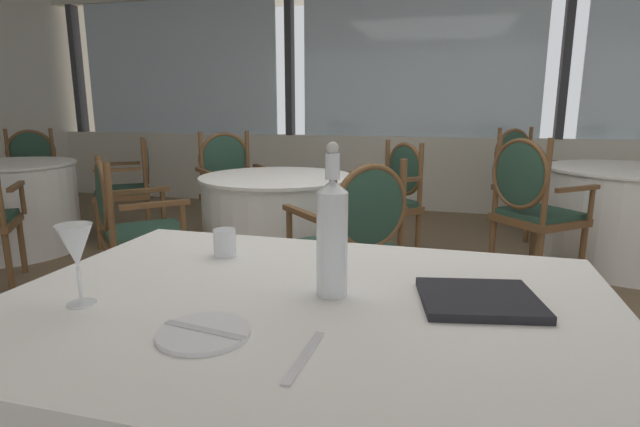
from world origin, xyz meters
name	(u,v)px	position (x,y,z in m)	size (l,w,h in m)	color
ground_plane	(358,337)	(0.00, 0.00, 0.00)	(12.52, 12.52, 0.00)	#756047
window_wall_far	(416,115)	(0.00, 3.43, 1.10)	(9.63, 0.14, 2.74)	silver
side_plate	(204,333)	(-0.03, -1.55, 0.74)	(0.19, 0.19, 0.01)	white
butter_knife	(204,330)	(-0.03, -1.55, 0.75)	(0.18, 0.02, 0.00)	silver
dinner_fork	(304,357)	(0.19, -1.58, 0.74)	(0.20, 0.02, 0.00)	silver
water_bottle	(332,234)	(0.16, -1.27, 0.89)	(0.07, 0.07, 0.37)	white
wine_glass	(76,248)	(-0.38, -1.48, 0.87)	(0.08, 0.08, 0.19)	white
water_tumbler	(225,243)	(-0.23, -1.05, 0.78)	(0.07, 0.07, 0.08)	white
menu_book	(479,299)	(0.50, -1.24, 0.75)	(0.26, 0.23, 0.02)	black
background_table_0	(278,230)	(-0.68, 0.67, 0.37)	(1.02, 1.02, 0.74)	white
dining_chair_0_0	(390,193)	(-0.01, 1.32, 0.55)	(0.66, 0.66, 0.93)	brown
dining_chair_0_1	(230,182)	(-1.34, 1.34, 0.58)	(0.66, 0.66, 0.99)	brown
dining_chair_0_2	(130,222)	(-1.35, 0.01, 0.53)	(0.66, 0.66, 0.91)	brown
dining_chair_0_3	(355,236)	(-0.02, 0.00, 0.55)	(0.66, 0.66, 0.94)	brown
background_table_1	(629,217)	(1.75, 1.76, 0.37)	(1.25, 1.25, 0.74)	white
dining_chair_1_1	(521,173)	(1.06, 2.56, 0.58)	(0.66, 0.65, 1.00)	brown
dining_chair_1_2	(531,200)	(0.94, 1.07, 0.58)	(0.65, 0.66, 1.00)	brown
background_table_2	(10,207)	(-3.09, 0.82, 0.37)	(1.07, 1.07, 0.74)	white
dining_chair_2_1	(132,182)	(-2.30, 1.36, 0.54)	(0.64, 0.66, 0.91)	brown
dining_chair_2_2	(31,171)	(-3.64, 1.61, 0.56)	(0.66, 0.64, 0.97)	brown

